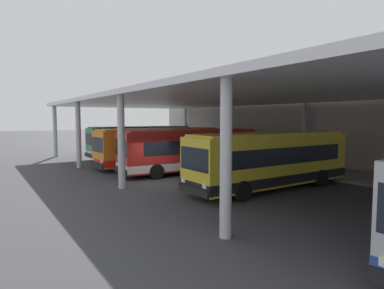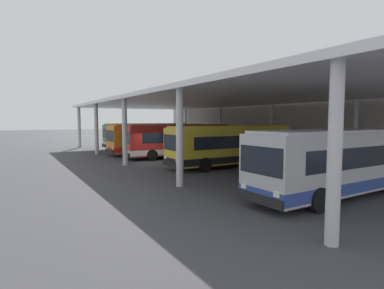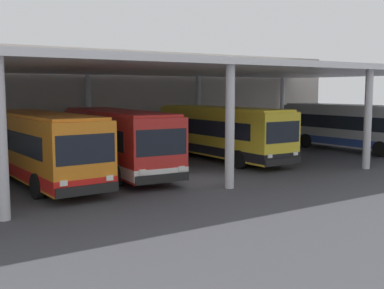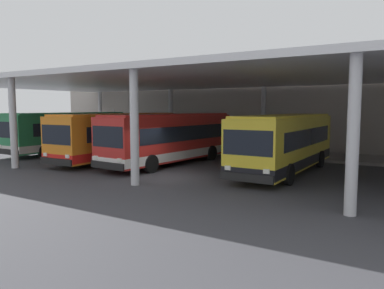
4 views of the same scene
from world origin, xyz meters
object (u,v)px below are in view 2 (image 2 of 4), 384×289
(bus_departing, at_px, (341,161))
(banner_sign, at_px, (185,132))
(bus_nearest_bay, at_px, (146,135))
(bench_waiting, at_px, (367,161))
(bus_far_bay, at_px, (231,145))
(bus_middle_bay, at_px, (179,140))
(bus_second_bay, at_px, (158,138))

(bus_departing, relative_size, banner_sign, 3.30)
(bus_nearest_bay, bearing_deg, bench_waiting, 16.75)
(bus_far_bay, bearing_deg, bus_middle_bay, -174.37)
(bus_departing, bearing_deg, bus_nearest_bay, 177.00)
(bus_second_bay, height_order, bus_departing, same)
(bus_nearest_bay, height_order, bus_second_bay, same)
(bus_nearest_bay, height_order, bus_middle_bay, same)
(bus_far_bay, distance_m, bus_departing, 10.26)
(bus_nearest_bay, bearing_deg, bus_middle_bay, -4.60)
(bus_departing, xyz_separation_m, banner_sign, (-29.02, 7.83, 0.32))
(bus_second_bay, bearing_deg, bus_far_bay, 5.99)
(bus_second_bay, distance_m, bus_departing, 21.34)
(bus_second_bay, relative_size, bus_departing, 1.00)
(bus_departing, height_order, banner_sign, banner_sign)
(bus_second_bay, bearing_deg, bus_departing, -0.41)
(bus_nearest_bay, distance_m, bus_second_bay, 6.60)
(bus_far_bay, xyz_separation_m, bus_departing, (10.17, -1.33, 0.00))
(bus_nearest_bay, relative_size, banner_sign, 3.30)
(bus_far_bay, xyz_separation_m, bench_waiting, (6.44, 7.38, -0.99))
(bus_second_bay, bearing_deg, bus_middle_bay, 6.63)
(bus_nearest_bay, distance_m, banner_sign, 6.49)
(bus_nearest_bay, height_order, bus_far_bay, same)
(bus_departing, xyz_separation_m, bench_waiting, (-3.73, 8.71, -0.99))
(bus_middle_bay, distance_m, banner_sign, 13.72)
(bus_departing, relative_size, bench_waiting, 5.87)
(bus_nearest_bay, bearing_deg, banner_sign, 100.66)
(bus_middle_bay, bearing_deg, bus_far_bay, 5.63)
(banner_sign, bearing_deg, bus_middle_bay, -31.73)
(banner_sign, bearing_deg, bus_departing, -15.11)
(bench_waiting, bearing_deg, bus_departing, -66.81)
(bus_far_bay, height_order, bench_waiting, bus_far_bay)
(bus_nearest_bay, bearing_deg, bus_departing, -3.00)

